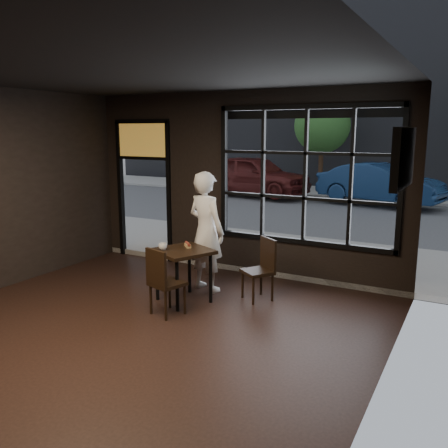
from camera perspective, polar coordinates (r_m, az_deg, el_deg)
The scene contains 17 objects.
floor at distance 5.98m, azimuth -14.01°, elevation -14.29°, with size 6.00×7.00×0.02m, color black.
ceiling at distance 5.46m, azimuth -15.68°, elevation 17.96°, with size 6.00×7.00×0.02m, color black.
wall_right at distance 4.10m, azimuth 17.52°, elevation -2.45°, with size 0.04×7.00×3.20m, color black.
window_frame at distance 7.88m, azimuth 9.73°, elevation 5.72°, with size 3.06×0.12×2.28m, color black.
stained_transom at distance 9.44m, azimuth -9.75°, elevation 9.95°, with size 1.20×0.06×0.70m, color orange.
street_asphalt at distance 28.29m, azimuth 20.94°, elevation 5.29°, with size 60.00×41.00×0.04m, color #545456.
building_across at distance 27.63m, azimuth 21.80°, elevation 20.81°, with size 28.00×12.00×15.00m, color #5B5956.
cafe_table at distance 7.14m, azimuth -4.88°, elevation -6.17°, with size 0.74×0.74×0.81m, color black.
chair_near at distance 6.65m, azimuth -6.82°, elevation -6.84°, with size 0.42×0.42×0.96m, color black.
chair_window at distance 7.18m, azimuth 4.05°, elevation -5.50°, with size 0.41×0.41×0.94m, color black.
man at distance 7.51m, azimuth -2.15°, elevation -0.91°, with size 0.70×0.46×1.91m, color white.
hotdog at distance 7.17m, azimuth -4.39°, elevation -2.54°, with size 0.20×0.08×0.06m, color tan, non-canonical shape.
cup at distance 7.03m, azimuth -7.38°, elevation -2.71°, with size 0.12×0.12×0.10m, color silver.
tv at distance 5.83m, azimuth 20.79°, elevation 7.45°, with size 0.13×1.17×0.69m, color black.
navy_car at distance 16.87m, azimuth 18.24°, elevation 4.67°, with size 1.43×4.11×1.35m, color #12284C.
maroon_car at distance 18.35m, azimuth 3.66°, elevation 5.92°, with size 1.77×4.40×1.50m, color #501816.
tree_left at distance 20.04m, azimuth 11.73°, elevation 11.51°, with size 2.26×2.26×3.86m.
Camera 1 is at (3.73, -3.92, 2.53)m, focal length 38.00 mm.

